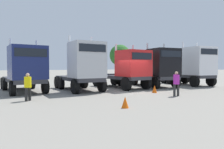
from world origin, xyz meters
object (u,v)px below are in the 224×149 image
Objects in this scene: semi_truck_red at (128,69)px; semi_truck_black at (159,68)px; traffic_cone_near at (125,102)px; semi_truck_navy at (26,69)px; traffic_cone_far at (155,89)px; semi_truck_white at (195,66)px; visitor_in_hivis at (28,85)px; semi_truck_silver at (84,67)px; visitor_with_camera at (176,82)px.

semi_truck_black is (3.36, -0.06, 0.11)m from semi_truck_red.
semi_truck_red is at bearing 59.51° from traffic_cone_near.
traffic_cone_far is (8.79, -4.11, -1.49)m from semi_truck_navy.
semi_truck_white is 16.56m from visitor_in_hivis.
semi_truck_black is 3.99× the size of visitor_in_hivis.
semi_truck_silver is at bearing 68.70° from semi_truck_navy.
semi_truck_silver reaches higher than visitor_in_hivis.
traffic_cone_near is at bearing 178.43° from visitor_in_hivis.
semi_truck_navy is at bearing 154.96° from traffic_cone_far.
semi_truck_silver is at bearing -87.91° from semi_truck_white.
visitor_with_camera is 2.83× the size of traffic_cone_far.
semi_truck_navy is 10.97m from visitor_with_camera.
visitor_in_hivis is at bearing -77.13° from semi_truck_red.
visitor_with_camera is at bearing 21.88° from traffic_cone_near.
semi_truck_black is 4.69m from traffic_cone_far.
semi_truck_red is at bearing -87.96° from semi_truck_black.
semi_truck_white is at bearing 78.03° from semi_truck_navy.
semi_truck_black is 1.04× the size of semi_truck_white.
traffic_cone_far is at bearing -65.14° from semi_truck_white.
visitor_in_hivis is at bearing 85.39° from visitor_with_camera.
semi_truck_navy is 11.76m from semi_truck_black.
visitor_in_hivis is (-4.32, -3.01, -1.06)m from semi_truck_silver.
semi_truck_black is at bearing -120.69° from visitor_in_hivis.
semi_truck_navy is at bearing -103.23° from semi_truck_red.
semi_truck_white is at bearing 79.30° from semi_truck_red.
semi_truck_white is 8.15m from traffic_cone_far.
semi_truck_white is 10.54× the size of traffic_cone_far.
visitor_with_camera is (0.66, -5.43, -0.79)m from semi_truck_red.
semi_truck_red is at bearing 88.80° from semi_truck_silver.
visitor_in_hivis is at bearing -71.80° from semi_truck_black.
visitor_in_hivis is at bearing -59.73° from semi_truck_silver.
visitor_with_camera is at bearing 47.56° from semi_truck_navy.
semi_truck_silver is 0.99× the size of semi_truck_white.
semi_truck_red is 3.37m from semi_truck_black.
visitor_in_hivis is at bearing 134.21° from traffic_cone_near.
visitor_with_camera reaches higher than traffic_cone_near.
semi_truck_black is 4.44m from semi_truck_white.
visitor_in_hivis reaches higher than traffic_cone_near.
semi_truck_white is at bearing 89.42° from semi_truck_black.
visitor_in_hivis is 8.92m from traffic_cone_far.
semi_truck_black is 10.83m from traffic_cone_near.
semi_truck_red is at bearing -89.97° from semi_truck_white.
semi_truck_red is 4.01× the size of visitor_in_hivis.
semi_truck_silver is at bearing 145.72° from traffic_cone_far.
semi_truck_silver reaches higher than traffic_cone_near.
traffic_cone_far is (4.57, -3.12, -1.69)m from semi_truck_silver.
visitor_with_camera is (9.03, -6.17, -0.83)m from semi_truck_navy.
visitor_with_camera reaches higher than traffic_cone_far.
semi_truck_red reaches higher than visitor_in_hivis.
semi_truck_white reaches higher than semi_truck_red.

